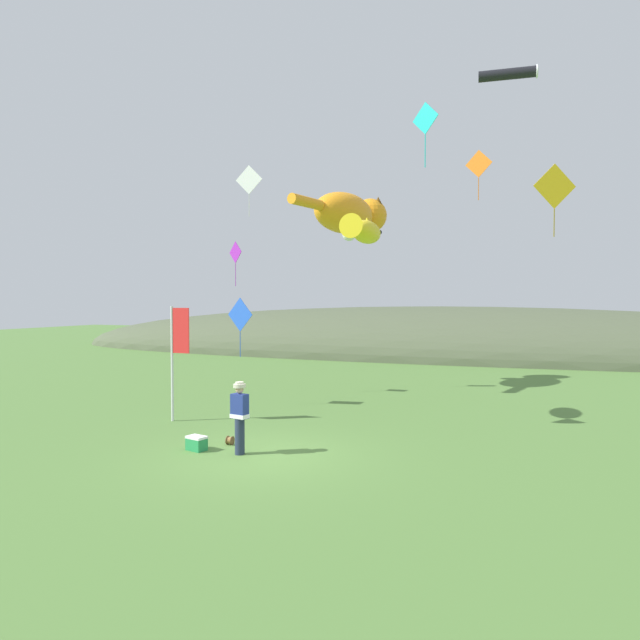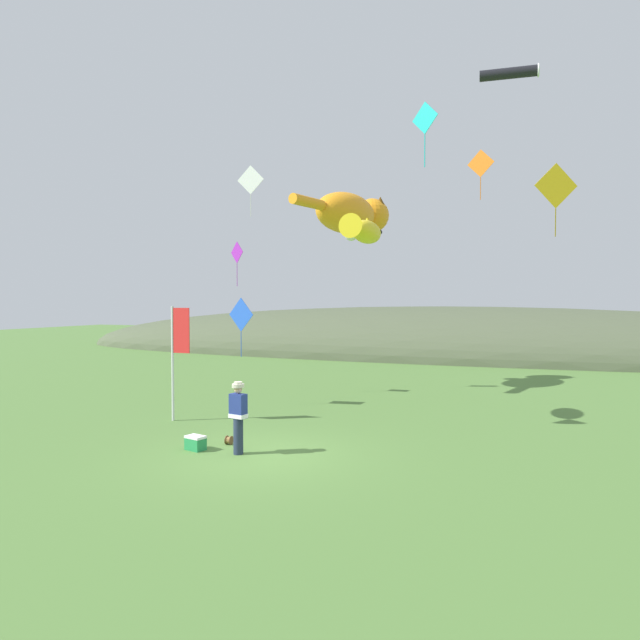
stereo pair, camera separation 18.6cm
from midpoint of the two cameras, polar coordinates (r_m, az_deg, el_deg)
The scene contains 15 objects.
ground_plane at distance 14.21m, azimuth -6.29°, elevation -13.36°, with size 120.00×120.00×0.00m, color #517A38.
distant_hill_ridge at distance 41.05m, azimuth 11.98°, elevation -3.38°, with size 61.05×14.22×6.76m.
festival_attendant at distance 14.20m, azimuth -8.42°, elevation -9.42°, with size 0.46×0.34×1.77m.
kite_spool at distance 15.33m, azimuth -9.34°, elevation -11.79°, with size 0.15×0.23×0.23m.
picnic_cooler at distance 14.93m, azimuth -12.60°, elevation -11.93°, with size 0.56×0.44×0.36m.
festival_banner_pole at distance 18.22m, azimuth -14.43°, elevation -2.57°, with size 0.66×0.08×3.58m.
kite_giant_cat at distance 25.21m, azimuth 2.80°, elevation 10.46°, with size 2.70×6.60×2.04m.
kite_fish_windsock at distance 17.54m, azimuth 4.10°, elevation 8.89°, with size 0.77×2.64×0.81m.
kite_tube_streamer at distance 21.53m, azimuth 18.09°, elevation 22.34°, with size 1.91×0.57×0.44m.
kite_diamond_gold at distance 20.18m, azimuth 22.16°, elevation 12.25°, with size 1.29×0.68×2.34m.
kite_diamond_teal at distance 16.85m, azimuth 10.16°, elevation 19.15°, with size 0.79×0.43×1.79m.
kite_diamond_blue at distance 20.33m, azimuth -8.26°, elevation 0.48°, with size 1.15×0.36×2.10m.
kite_diamond_white at distance 23.79m, azimuth -7.35°, elevation 13.70°, with size 1.16×0.08×2.07m.
kite_diamond_orange at distance 24.44m, azimuth 15.38°, elevation 14.79°, with size 1.08×0.27×2.00m.
kite_diamond_violet at distance 22.80m, azimuth -8.68°, elevation 6.63°, with size 0.76×0.42×1.76m.
Camera 1 is at (6.17, -12.23, 3.73)m, focal length 32.00 mm.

